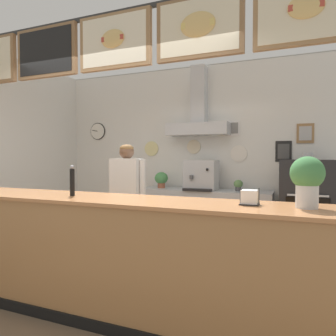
% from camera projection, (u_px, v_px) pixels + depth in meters
% --- Properties ---
extents(ground_plane, '(6.23, 6.23, 0.00)m').
position_uv_depth(ground_plane, '(116.00, 297.00, 3.23)').
color(ground_plane, brown).
extents(back_wall_assembly, '(5.11, 2.71, 3.02)m').
position_uv_depth(back_wall_assembly, '(191.00, 147.00, 5.39)').
color(back_wall_assembly, '#9E9E99').
rests_on(back_wall_assembly, ground_plane).
extents(service_counter, '(4.16, 0.67, 1.07)m').
position_uv_depth(service_counter, '(98.00, 254.00, 2.92)').
color(service_counter, '#B77F4C').
rests_on(service_counter, ground_plane).
extents(back_prep_counter, '(2.16, 0.53, 0.90)m').
position_uv_depth(back_prep_counter, '(204.00, 218.00, 5.12)').
color(back_prep_counter, '#B7BABF').
rests_on(back_prep_counter, ground_plane).
extents(pizza_oven, '(0.71, 0.66, 1.50)m').
position_uv_depth(pizza_oven, '(307.00, 210.00, 4.36)').
color(pizza_oven, '#232326').
rests_on(pizza_oven, ground_plane).
extents(shop_worker, '(0.56, 0.22, 1.61)m').
position_uv_depth(shop_worker, '(127.00, 199.00, 4.22)').
color(shop_worker, '#232328').
rests_on(shop_worker, ground_plane).
extents(espresso_machine, '(0.51, 0.47, 0.49)m').
position_uv_depth(espresso_machine, '(201.00, 175.00, 5.09)').
color(espresso_machine, '#B7BABF').
rests_on(espresso_machine, back_prep_counter).
extents(potted_thyme, '(0.14, 0.14, 0.18)m').
position_uv_depth(potted_thyme, '(238.00, 185.00, 4.91)').
color(potted_thyme, '#4C4C51').
rests_on(potted_thyme, back_prep_counter).
extents(potted_rosemary, '(0.23, 0.23, 0.27)m').
position_uv_depth(potted_rosemary, '(161.00, 179.00, 5.40)').
color(potted_rosemary, '#9E563D').
rests_on(potted_rosemary, back_prep_counter).
extents(basil_vase, '(0.24, 0.24, 0.38)m').
position_uv_depth(basil_vase, '(307.00, 180.00, 2.27)').
color(basil_vase, silver).
rests_on(basil_vase, service_counter).
extents(pepper_grinder, '(0.05, 0.05, 0.29)m').
position_uv_depth(pepper_grinder, '(72.00, 181.00, 2.99)').
color(pepper_grinder, black).
rests_on(pepper_grinder, service_counter).
extents(napkin_holder, '(0.15, 0.14, 0.13)m').
position_uv_depth(napkin_holder, '(250.00, 198.00, 2.44)').
color(napkin_holder, '#262628').
rests_on(napkin_holder, service_counter).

